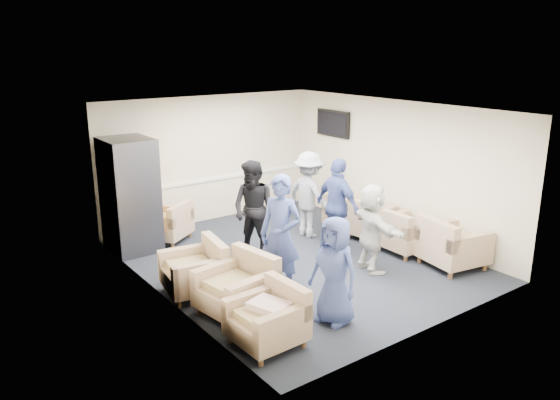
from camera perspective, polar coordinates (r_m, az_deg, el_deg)
floor at (r=9.81m, az=1.52°, el=-6.31°), size 6.00×6.00×0.00m
ceiling at (r=9.14m, az=1.65°, el=9.56°), size 6.00×6.00×0.00m
back_wall at (r=11.84m, az=-7.35°, el=4.28°), size 5.00×0.02×2.70m
front_wall at (r=7.35m, az=16.06°, el=-3.47°), size 5.00×0.02×2.70m
left_wall at (r=8.15m, az=-12.46°, el=-1.30°), size 0.02×6.00×2.70m
right_wall at (r=11.05m, az=11.91°, el=3.23°), size 0.02×6.00×2.70m
chair_rail at (r=11.92m, az=-7.23°, el=2.14°), size 4.98×0.04×0.06m
tv at (r=12.14m, az=5.56°, el=7.96°), size 0.10×1.00×0.58m
armchair_left_near at (r=7.12m, az=-1.05°, el=-12.42°), size 0.86×0.86×0.67m
armchair_left_mid at (r=7.87m, az=-4.27°, el=-9.28°), size 1.04×1.04×0.74m
armchair_left_far at (r=8.56m, az=-8.62°, el=-7.40°), size 1.00×1.00×0.70m
armchair_right_near at (r=9.84m, az=17.34°, el=-4.66°), size 1.09×1.09×0.76m
armchair_right_midnear at (r=10.34m, az=12.76°, el=-3.47°), size 0.90×0.90×0.70m
armchair_right_midfar at (r=10.99m, az=8.87°, el=-2.09°), size 0.99×0.99×0.70m
armchair_right_far at (r=11.41m, az=7.05°, el=-1.48°), size 0.88×0.88×0.65m
armchair_corner at (r=10.89m, az=-11.58°, el=-2.53°), size 1.14×1.14×0.66m
vending_machine at (r=10.39m, az=-15.39°, el=0.51°), size 0.85×1.00×2.10m
backpack at (r=8.89m, az=-3.38°, el=-7.00°), size 0.33×0.27×0.49m
pillow at (r=7.03m, az=-1.11°, el=-11.16°), size 0.50×0.58×0.14m
person_front_left at (r=7.49m, az=5.71°, el=-7.35°), size 0.62×0.82×1.52m
person_mid_left at (r=8.29m, az=0.07°, el=-3.68°), size 0.70×0.81×1.86m
person_back_left at (r=9.72m, az=-2.72°, el=-1.02°), size 0.96×1.06×1.77m
person_back_right at (r=10.78m, az=3.09°, el=0.56°), size 0.75×1.17×1.72m
person_mid_right at (r=9.98m, az=6.03°, el=-0.63°), size 0.45×1.04×1.77m
person_front_right at (r=9.26m, az=9.61°, el=-2.90°), size 0.82×1.48×1.52m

